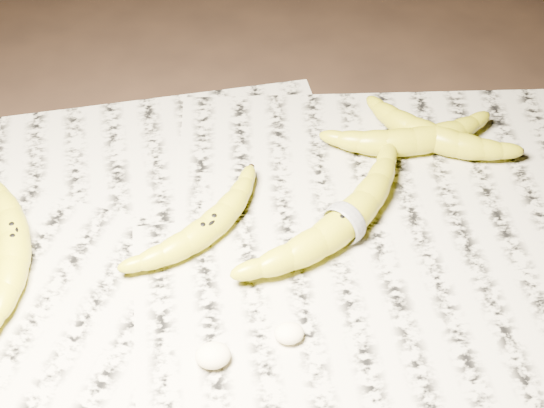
{
  "coord_description": "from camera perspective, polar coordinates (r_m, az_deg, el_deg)",
  "views": [
    {
      "loc": [
        -0.05,
        -0.56,
        0.65
      ],
      "look_at": [
        0.03,
        0.02,
        0.05
      ],
      "focal_mm": 50.0,
      "sensor_mm": 36.0,
      "label": 1
    }
  ],
  "objects": [
    {
      "name": "banana_upper_a",
      "position": [
        0.96,
        10.56,
        4.83
      ],
      "size": [
        0.19,
        0.07,
        0.04
      ],
      "primitive_type": null,
      "rotation": [
        0.0,
        0.0,
        0.05
      ],
      "color": "gold",
      "rests_on": "newspaper_patch"
    },
    {
      "name": "ground",
      "position": [
        0.86,
        -1.53,
        -3.31
      ],
      "size": [
        3.0,
        3.0,
        0.0
      ],
      "primitive_type": "plane",
      "color": "black",
      "rests_on": "ground"
    },
    {
      "name": "flesh_chunk_b",
      "position": [
        0.75,
        -4.48,
        -11.13
      ],
      "size": [
        0.04,
        0.03,
        0.02
      ],
      "primitive_type": "ellipsoid",
      "color": "#FEF0C5",
      "rests_on": "newspaper_patch"
    },
    {
      "name": "newspaper_patch",
      "position": [
        0.83,
        -2.51,
        -5.0
      ],
      "size": [
        0.9,
        0.7,
        0.01
      ],
      "primitive_type": "cube",
      "color": "#B9B39E",
      "rests_on": "ground"
    },
    {
      "name": "measuring_tape",
      "position": [
        0.85,
        5.5,
        -1.26
      ],
      "size": [
        0.04,
        0.04,
        0.05
      ],
      "primitive_type": "torus",
      "rotation": [
        0.0,
        1.57,
        0.7
      ],
      "color": "white",
      "rests_on": "newspaper_patch"
    },
    {
      "name": "banana_taped",
      "position": [
        0.85,
        5.5,
        -1.26
      ],
      "size": [
        0.23,
        0.21,
        0.04
      ],
      "primitive_type": null,
      "rotation": [
        0.0,
        0.0,
        0.7
      ],
      "color": "gold",
      "rests_on": "newspaper_patch"
    },
    {
      "name": "banana_upper_b",
      "position": [
        0.97,
        12.04,
        5.11
      ],
      "size": [
        0.17,
        0.15,
        0.04
      ],
      "primitive_type": null,
      "rotation": [
        0.0,
        0.0,
        -0.66
      ],
      "color": "gold",
      "rests_on": "newspaper_patch"
    },
    {
      "name": "flesh_chunk_c",
      "position": [
        0.77,
        1.31,
        -9.53
      ],
      "size": [
        0.03,
        0.03,
        0.02
      ],
      "primitive_type": "ellipsoid",
      "color": "#FEF0C5",
      "rests_on": "newspaper_patch"
    },
    {
      "name": "banana_left_a",
      "position": [
        0.88,
        -18.93,
        -2.47
      ],
      "size": [
        0.09,
        0.22,
        0.04
      ],
      "primitive_type": null,
      "rotation": [
        0.0,
        0.0,
        1.74
      ],
      "color": "gold",
      "rests_on": "newspaper_patch"
    },
    {
      "name": "banana_center",
      "position": [
        0.85,
        -4.87,
        -1.67
      ],
      "size": [
        0.17,
        0.16,
        0.03
      ],
      "primitive_type": null,
      "rotation": [
        0.0,
        0.0,
        0.73
      ],
      "color": "gold",
      "rests_on": "newspaper_patch"
    }
  ]
}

